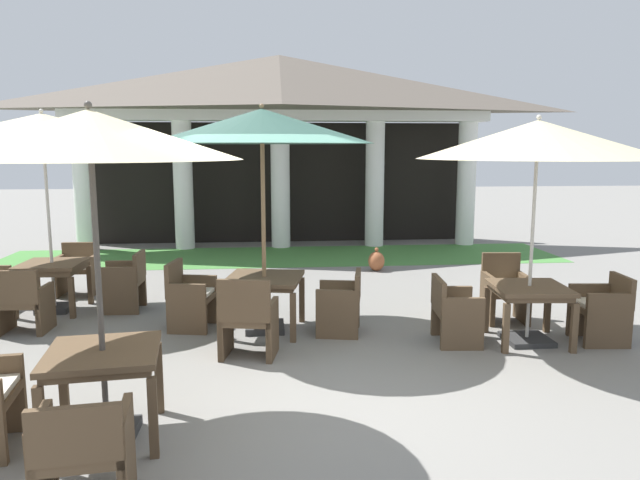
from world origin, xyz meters
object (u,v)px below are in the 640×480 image
Objects in this scene: patio_umbrella_mid_right at (538,141)px; patio_chair_near_foreground_south at (248,320)px; patio_chair_near_foreground_east at (341,304)px; patio_chair_mid_left_north at (77,270)px; patio_table_near_foreground at (264,284)px; patio_table_far_back at (103,362)px; patio_table_mid_right at (529,294)px; patio_chair_far_back_south at (83,452)px; patio_umbrella_mid_left at (42,127)px; terracotta_urn at (376,261)px; patio_chair_mid_right_east at (602,310)px; patio_chair_near_foreground_west at (190,297)px; patio_chair_mid_right_west at (454,311)px; patio_umbrella_far_back at (90,138)px; patio_table_mid_left at (52,270)px; patio_chair_mid_right_north at (504,291)px; patio_chair_mid_left_south at (23,303)px; patio_chair_mid_left_east at (124,282)px; patio_umbrella_near_foreground at (262,128)px.

patio_chair_near_foreground_south is at bearing -176.23° from patio_umbrella_mid_right.
patio_chair_near_foreground_east is 4.66m from patio_chair_mid_left_north.
patio_table_far_back is (-1.28, -2.78, 0.02)m from patio_table_near_foreground.
patio_table_mid_right is at bearing 14.42° from patio_chair_near_foreground_south.
patio_chair_mid_left_north is 6.24m from patio_chair_far_back_south.
patio_umbrella_mid_right is at bearing 24.32° from patio_table_far_back.
patio_table_near_foreground is 0.39× the size of patio_umbrella_mid_right.
patio_umbrella_mid_left is 6.23m from terracotta_urn.
patio_umbrella_mid_right is (3.20, -0.76, 1.81)m from patio_table_near_foreground.
terracotta_urn is at bearing 28.39° from patio_chair_mid_right_east.
patio_chair_near_foreground_south is 0.33× the size of patio_umbrella_mid_left.
patio_umbrella_mid_right is (6.25, -1.96, -0.21)m from patio_umbrella_mid_left.
patio_chair_near_foreground_east is (1.96, -0.37, -0.03)m from patio_chair_near_foreground_west.
patio_umbrella_mid_left is 6.55m from patio_umbrella_mid_right.
patio_chair_near_foreground_west reaches higher than patio_chair_far_back_south.
patio_table_near_foreground is 1.36× the size of patio_chair_far_back_south.
patio_umbrella_mid_left is at bearing -104.77° from patio_chair_mid_right_west.
patio_chair_near_foreground_east is (0.98, -0.18, -0.24)m from patio_table_near_foreground.
patio_chair_mid_right_east is at bearing -11.49° from patio_table_near_foreground.
patio_table_mid_left is at bearing 113.92° from patio_umbrella_far_back.
terracotta_urn is at bearing 61.78° from patio_table_far_back.
patio_chair_mid_right_north is 1.99× the size of terracotta_urn.
patio_chair_near_foreground_east is at bearing -18.93° from patio_table_mid_left.
patio_umbrella_mid_left is at bearing 90.00° from patio_chair_mid_left_north.
patio_chair_mid_right_east is (5.07, -1.02, -0.01)m from patio_chair_near_foreground_west.
patio_chair_mid_left_south reaches higher than patio_chair_mid_left_north.
patio_umbrella_mid_left is 5.76m from patio_chair_far_back_south.
patio_chair_mid_left_east is 6.46m from patio_chair_mid_right_east.
patio_chair_mid_left_east reaches higher than patio_table_near_foreground.
patio_chair_mid_right_north is at bearing 163.58° from patio_chair_mid_left_north.
patio_chair_near_foreground_east is at bearing -3.54° from patio_chair_mid_left_south.
patio_chair_near_foreground_east is at bearing -10.65° from patio_umbrella_near_foreground.
terracotta_urn is at bearing 59.24° from patio_table_near_foreground.
patio_chair_near_foreground_west is at bearing 4.12° from patio_chair_mid_right_north.
terracotta_urn is (5.22, 3.42, -0.20)m from patio_chair_mid_left_south.
patio_chair_near_foreground_west is (-0.98, 0.18, -0.21)m from patio_table_near_foreground.
patio_umbrella_mid_left is (-3.05, 1.20, 0.04)m from patio_umbrella_near_foreground.
patio_umbrella_mid_right is at bearing -6.89° from patio_chair_mid_left_south.
patio_chair_near_foreground_south is 0.35× the size of patio_umbrella_far_back.
patio_chair_mid_right_east is at bearing -106.36° from patio_chair_mid_left_east.
terracotta_urn is at bearing 148.23° from patio_chair_near_foreground_west.
patio_chair_mid_left_north is 5.36m from terracotta_urn.
terracotta_urn is (-1.95, 4.43, -0.21)m from patio_chair_mid_right_east.
patio_table_mid_left is 1.02× the size of patio_chair_mid_left_east.
patio_table_near_foreground is 4.18m from patio_chair_mid_right_east.
patio_umbrella_far_back is at bearing -167.42° from patio_chair_mid_left_east.
patio_chair_near_foreground_east reaches higher than patio_chair_mid_right_west.
patio_table_near_foreground is 1.02m from patio_chair_near_foreground_west.
patio_chair_mid_right_west is (-0.90, 0.07, -0.21)m from patio_table_mid_right.
patio_umbrella_mid_left reaches higher than patio_chair_mid_right_north.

